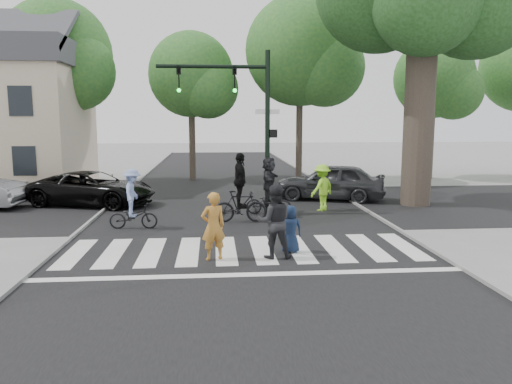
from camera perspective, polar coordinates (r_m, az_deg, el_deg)
ground at (r=12.76m, az=-1.09°, el=-7.81°), size 120.00×120.00×0.00m
road_stem at (r=17.60m, az=-2.18°, el=-3.24°), size 10.00×70.00×0.01m
road_cross at (r=20.55m, az=-2.59°, el=-1.54°), size 70.00×10.00×0.01m
curb_left at (r=18.08m, az=-18.41°, el=-3.21°), size 0.10×70.00×0.10m
curb_right at (r=18.53m, az=13.63°, el=-2.74°), size 0.10×70.00×0.10m
crosswalk at (r=13.39m, az=-1.28°, el=-6.98°), size 10.00×3.85×0.01m
traffic_signal at (r=18.46m, az=-1.32°, el=9.48°), size 4.45×0.29×6.00m
bg_tree_1 at (r=28.96m, az=-21.37°, el=14.01°), size 6.09×5.80×9.80m
bg_tree_2 at (r=28.93m, az=-6.95°, el=12.78°), size 5.04×4.80×8.40m
bg_tree_3 at (r=28.16m, az=5.79°, el=15.30°), size 6.30×6.00×10.20m
bg_tree_4 at (r=31.27m, az=20.19°, el=11.74°), size 4.83×4.60×8.15m
pedestrian_woman at (r=12.64m, az=-4.91°, el=-3.91°), size 0.74×0.60×1.74m
pedestrian_child at (r=13.33m, az=3.96°, el=-4.26°), size 0.69×0.51×1.29m
pedestrian_adult at (r=12.76m, az=2.07°, el=-3.39°), size 0.93×0.73×1.90m
cyclist_left at (r=16.60m, az=-13.89°, el=-1.23°), size 1.56×1.02×1.96m
cyclist_mid at (r=17.13m, az=-1.83°, el=-0.22°), size 1.85×1.12×2.41m
cyclist_right at (r=18.49m, az=1.48°, el=0.34°), size 1.79×1.66×2.15m
car_suv at (r=21.53m, az=-18.12°, el=0.38°), size 5.52×3.70×1.41m
car_grey at (r=22.09m, az=8.49°, el=1.18°), size 5.09×3.29×1.61m
bystander_hivis at (r=19.46m, az=7.55°, el=0.51°), size 1.33×1.26×1.81m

